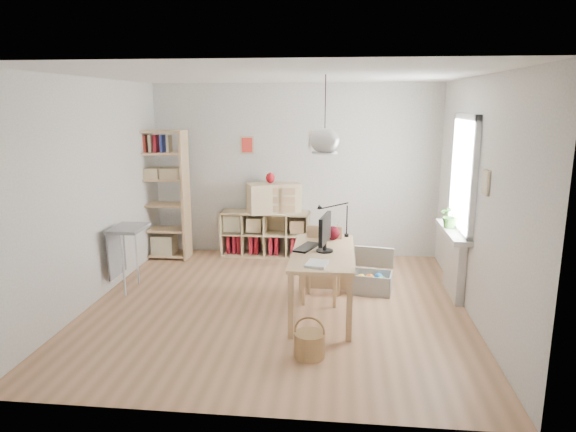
# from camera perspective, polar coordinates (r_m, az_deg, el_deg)

# --- Properties ---
(ground) EXTENTS (4.50, 4.50, 0.00)m
(ground) POSITION_cam_1_polar(r_m,az_deg,el_deg) (6.31, -1.21, -9.92)
(ground) COLOR #AC7B56
(ground) RESTS_ON ground
(room_shell) EXTENTS (4.50, 4.50, 4.50)m
(room_shell) POSITION_cam_1_polar(r_m,az_deg,el_deg) (5.65, 4.11, 8.35)
(room_shell) COLOR white
(room_shell) RESTS_ON ground
(window_unit) EXTENTS (0.07, 1.16, 1.46)m
(window_unit) POSITION_cam_1_polar(r_m,az_deg,el_deg) (6.61, 18.99, 4.38)
(window_unit) COLOR white
(window_unit) RESTS_ON ground
(radiator) EXTENTS (0.10, 0.80, 0.80)m
(radiator) POSITION_cam_1_polar(r_m,az_deg,el_deg) (6.85, 18.02, -5.17)
(radiator) COLOR silver
(radiator) RESTS_ON ground
(windowsill) EXTENTS (0.22, 1.20, 0.06)m
(windowsill) POSITION_cam_1_polar(r_m,az_deg,el_deg) (6.72, 17.85, -1.67)
(windowsill) COLOR white
(windowsill) RESTS_ON radiator
(desk) EXTENTS (0.70, 1.50, 0.75)m
(desk) POSITION_cam_1_polar(r_m,az_deg,el_deg) (5.90, 3.90, -4.78)
(desk) COLOR tan
(desk) RESTS_ON ground
(cube_shelf) EXTENTS (1.40, 0.38, 0.72)m
(cube_shelf) POSITION_cam_1_polar(r_m,az_deg,el_deg) (8.23, -2.66, -2.33)
(cube_shelf) COLOR tan
(cube_shelf) RESTS_ON ground
(tall_bookshelf) EXTENTS (0.80, 0.38, 2.00)m
(tall_bookshelf) POSITION_cam_1_polar(r_m,az_deg,el_deg) (8.18, -13.93, 2.87)
(tall_bookshelf) COLOR tan
(tall_bookshelf) RESTS_ON ground
(side_table) EXTENTS (0.40, 0.55, 0.85)m
(side_table) POSITION_cam_1_polar(r_m,az_deg,el_deg) (6.96, -17.77, -2.58)
(side_table) COLOR gray
(side_table) RESTS_ON ground
(chair) EXTENTS (0.48, 0.48, 0.90)m
(chair) POSITION_cam_1_polar(r_m,az_deg,el_deg) (6.36, 3.84, -4.83)
(chair) COLOR gray
(chair) RESTS_ON ground
(wicker_basket) EXTENTS (0.30, 0.30, 0.41)m
(wicker_basket) POSITION_cam_1_polar(r_m,az_deg,el_deg) (5.10, 2.40, -13.99)
(wicker_basket) COLOR #9D6E47
(wicker_basket) RESTS_ON ground
(storage_chest) EXTENTS (0.60, 0.66, 0.55)m
(storage_chest) POSITION_cam_1_polar(r_m,az_deg,el_deg) (6.80, 9.34, -6.80)
(storage_chest) COLOR #AFAFAB
(storage_chest) RESTS_ON ground
(monitor) EXTENTS (0.19, 0.49, 0.43)m
(monitor) POSITION_cam_1_polar(r_m,az_deg,el_deg) (5.80, 4.12, -1.68)
(monitor) COLOR black
(monitor) RESTS_ON desk
(keyboard) EXTENTS (0.30, 0.47, 0.02)m
(keyboard) POSITION_cam_1_polar(r_m,az_deg,el_deg) (5.98, 2.09, -3.49)
(keyboard) COLOR black
(keyboard) RESTS_ON desk
(task_lamp) EXTENTS (0.40, 0.15, 0.43)m
(task_lamp) POSITION_cam_1_polar(r_m,az_deg,el_deg) (6.40, 4.83, 0.14)
(task_lamp) COLOR black
(task_lamp) RESTS_ON desk
(yarn_ball) EXTENTS (0.17, 0.17, 0.17)m
(yarn_ball) POSITION_cam_1_polar(r_m,az_deg,el_deg) (6.33, 4.99, -1.92)
(yarn_ball) COLOR #43090D
(yarn_ball) RESTS_ON desk
(paper_tray) EXTENTS (0.26, 0.30, 0.03)m
(paper_tray) POSITION_cam_1_polar(r_m,az_deg,el_deg) (5.38, 3.22, -5.32)
(paper_tray) COLOR white
(paper_tray) RESTS_ON desk
(drawer_chest) EXTENTS (0.88, 0.66, 0.46)m
(drawer_chest) POSITION_cam_1_polar(r_m,az_deg,el_deg) (8.03, -1.61, 2.05)
(drawer_chest) COLOR tan
(drawer_chest) RESTS_ON cube_shelf
(red_vase) EXTENTS (0.14, 0.14, 0.17)m
(red_vase) POSITION_cam_1_polar(r_m,az_deg,el_deg) (7.98, -1.98, 4.27)
(red_vase) COLOR maroon
(red_vase) RESTS_ON drawer_chest
(potted_plant) EXTENTS (0.31, 0.28, 0.32)m
(potted_plant) POSITION_cam_1_polar(r_m,az_deg,el_deg) (6.75, 17.66, 0.05)
(potted_plant) COLOR #396F29
(potted_plant) RESTS_ON windowsill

